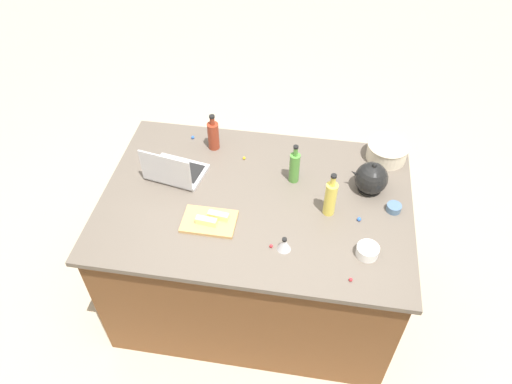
% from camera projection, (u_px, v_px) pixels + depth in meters
% --- Properties ---
extents(ground_plane, '(12.00, 12.00, 0.00)m').
position_uv_depth(ground_plane, '(256.00, 291.00, 3.27)').
color(ground_plane, '#B7A88E').
extents(island_counter, '(1.68, 1.14, 0.90)m').
position_uv_depth(island_counter, '(256.00, 250.00, 2.95)').
color(island_counter, brown).
rests_on(island_counter, ground).
extents(laptop, '(0.35, 0.28, 0.22)m').
position_uv_depth(laptop, '(174.00, 171.00, 2.72)').
color(laptop, '#B7B7BC').
rests_on(laptop, island_counter).
extents(mixing_bowl_large, '(0.24, 0.24, 0.11)m').
position_uv_depth(mixing_bowl_large, '(387.00, 151.00, 2.83)').
color(mixing_bowl_large, beige).
rests_on(mixing_bowl_large, island_counter).
extents(bottle_soy, '(0.07, 0.07, 0.23)m').
position_uv_depth(bottle_soy, '(213.00, 135.00, 2.87)').
color(bottle_soy, maroon).
rests_on(bottle_soy, island_counter).
extents(bottle_olive, '(0.06, 0.06, 0.25)m').
position_uv_depth(bottle_olive, '(294.00, 167.00, 2.67)').
color(bottle_olive, '#4C8C38').
rests_on(bottle_olive, island_counter).
extents(bottle_oil, '(0.06, 0.06, 0.27)m').
position_uv_depth(bottle_oil, '(330.00, 198.00, 2.49)').
color(bottle_oil, '#DBC64C').
rests_on(bottle_oil, island_counter).
extents(kettle, '(0.21, 0.18, 0.20)m').
position_uv_depth(kettle, '(371.00, 179.00, 2.63)').
color(kettle, black).
rests_on(kettle, island_counter).
extents(cutting_board, '(0.28, 0.18, 0.02)m').
position_uv_depth(cutting_board, '(209.00, 221.00, 2.50)').
color(cutting_board, tan).
rests_on(cutting_board, island_counter).
extents(butter_stick_left, '(0.11, 0.05, 0.04)m').
position_uv_depth(butter_stick_left, '(218.00, 216.00, 2.50)').
color(butter_stick_left, '#F4E58C').
rests_on(butter_stick_left, cutting_board).
extents(butter_stick_right, '(0.11, 0.05, 0.04)m').
position_uv_depth(butter_stick_right, '(206.00, 221.00, 2.47)').
color(butter_stick_right, '#F4E58C').
rests_on(butter_stick_right, cutting_board).
extents(ramekin_small, '(0.11, 0.11, 0.05)m').
position_uv_depth(ramekin_small, '(367.00, 251.00, 2.35)').
color(ramekin_small, white).
rests_on(ramekin_small, island_counter).
extents(ramekin_medium, '(0.08, 0.08, 0.04)m').
position_uv_depth(ramekin_medium, '(394.00, 208.00, 2.56)').
color(ramekin_medium, slate).
rests_on(ramekin_medium, island_counter).
extents(kitchen_timer, '(0.07, 0.07, 0.08)m').
position_uv_depth(kitchen_timer, '(284.00, 244.00, 2.37)').
color(kitchen_timer, '#B2B2B7').
rests_on(kitchen_timer, island_counter).
extents(candy_0, '(0.02, 0.02, 0.02)m').
position_uv_depth(candy_0, '(193.00, 137.00, 2.99)').
color(candy_0, blue).
rests_on(candy_0, island_counter).
extents(candy_1, '(0.02, 0.02, 0.02)m').
position_uv_depth(candy_1, '(183.00, 167.00, 2.80)').
color(candy_1, yellow).
rests_on(candy_1, island_counter).
extents(candy_2, '(0.02, 0.02, 0.02)m').
position_uv_depth(candy_2, '(177.00, 174.00, 2.76)').
color(candy_2, green).
rests_on(candy_2, island_counter).
extents(candy_3, '(0.02, 0.02, 0.02)m').
position_uv_depth(candy_3, '(359.00, 219.00, 2.51)').
color(candy_3, blue).
rests_on(candy_3, island_counter).
extents(candy_4, '(0.02, 0.02, 0.02)m').
position_uv_depth(candy_4, '(271.00, 246.00, 2.39)').
color(candy_4, red).
rests_on(candy_4, island_counter).
extents(candy_5, '(0.02, 0.02, 0.02)m').
position_uv_depth(candy_5, '(351.00, 280.00, 2.25)').
color(candy_5, red).
rests_on(candy_5, island_counter).
extents(candy_6, '(0.02, 0.02, 0.02)m').
position_uv_depth(candy_6, '(297.00, 171.00, 2.77)').
color(candy_6, blue).
rests_on(candy_6, island_counter).
extents(candy_7, '(0.02, 0.02, 0.02)m').
position_uv_depth(candy_7, '(244.00, 158.00, 2.85)').
color(candy_7, yellow).
rests_on(candy_7, island_counter).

